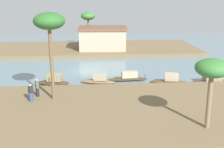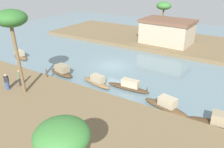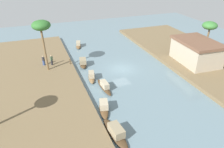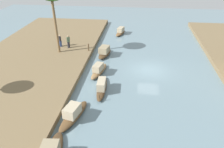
{
  "view_description": "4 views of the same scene",
  "coord_description": "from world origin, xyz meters",
  "views": [
    {
      "loc": [
        0.54,
        -37.02,
        10.11
      ],
      "look_at": [
        3.1,
        -4.36,
        0.76
      ],
      "focal_mm": 46.44,
      "sensor_mm": 36.0,
      "label": 1
    },
    {
      "loc": [
        14.8,
        -23.72,
        11.24
      ],
      "look_at": [
        2.16,
        -3.59,
        0.68
      ],
      "focal_mm": 36.88,
      "sensor_mm": 36.0,
      "label": 2
    },
    {
      "loc": [
        30.34,
        -12.98,
        16.19
      ],
      "look_at": [
        3.24,
        -2.96,
        1.16
      ],
      "focal_mm": 35.58,
      "sensor_mm": 36.0,
      "label": 3
    },
    {
      "loc": [
        24.42,
        -1.43,
        12.07
      ],
      "look_at": [
        3.26,
        -3.95,
        0.95
      ],
      "focal_mm": 37.75,
      "sensor_mm": 36.0,
      "label": 4
    }
  ],
  "objects": [
    {
      "name": "mooring_post",
      "position": [
        -3.72,
        -7.86,
        1.0
      ],
      "size": [
        0.14,
        0.14,
        0.93
      ],
      "primitive_type": "cylinder",
      "color": "#4C3823",
      "rests_on": "riverbank_left"
    },
    {
      "name": "palm_tree_left_near",
      "position": [
        -2.87,
        -11.63,
        7.48
      ],
      "size": [
        2.73,
        2.73,
        7.9
      ],
      "color": "brown",
      "rests_on": "riverbank_left"
    },
    {
      "name": "sampan_with_red_awning",
      "position": [
        9.57,
        -6.36,
        0.45
      ],
      "size": [
        4.5,
        2.0,
        1.24
      ],
      "rotation": [
        0.0,
        0.0,
        -0.23
      ],
      "color": "brown",
      "rests_on": "river_water"
    },
    {
      "name": "sampan_open_hull",
      "position": [
        4.97,
        -4.75,
        0.42
      ],
      "size": [
        4.83,
        1.09,
        1.16
      ],
      "rotation": [
        0.0,
        0.0,
        0.05
      ],
      "color": "#47331E",
      "rests_on": "river_water"
    },
    {
      "name": "riverside_building",
      "position": [
        2.78,
        12.2,
        2.47
      ],
      "size": [
        8.37,
        5.92,
        3.8
      ],
      "rotation": [
        0.0,
        0.0,
        -0.05
      ],
      "color": "tan",
      "rests_on": "riverbank_right"
    },
    {
      "name": "sampan_near_left_bank",
      "position": [
        -3.55,
        -5.73,
        0.51
      ],
      "size": [
        3.84,
        1.77,
        1.31
      ],
      "rotation": [
        0.0,
        0.0,
        -0.17
      ],
      "color": "#47331E",
      "rests_on": "river_water"
    },
    {
      "name": "palm_tree_right_tall",
      "position": [
        0.37,
        16.35,
        5.72
      ],
      "size": [
        2.6,
        2.6,
        6.02
      ],
      "color": "brown",
      "rests_on": "riverbank_right"
    },
    {
      "name": "person_on_near_bank",
      "position": [
        -4.47,
        -10.73,
        1.32
      ],
      "size": [
        0.43,
        0.47,
        1.7
      ],
      "rotation": [
        0.0,
        0.0,
        1.99
      ],
      "color": "#232328",
      "rests_on": "riverbank_left"
    },
    {
      "name": "sampan_foreground",
      "position": [
        -12.78,
        -4.45,
        0.41
      ],
      "size": [
        3.63,
        1.75,
        1.08
      ],
      "rotation": [
        0.0,
        0.0,
        -0.24
      ],
      "color": "brown",
      "rests_on": "river_water"
    },
    {
      "name": "river_water",
      "position": [
        0.0,
        0.0,
        0.0
      ],
      "size": [
        67.68,
        67.68,
        0.0
      ],
      "primitive_type": "plane",
      "color": "slate",
      "rests_on": "ground"
    },
    {
      "name": "riverbank_left",
      "position": [
        0.0,
        -14.3,
        0.27
      ],
      "size": [
        39.08,
        13.71,
        0.54
      ],
      "primitive_type": "cube",
      "color": "brown",
      "rests_on": "ground"
    },
    {
      "name": "sampan_midstream",
      "position": [
        1.5,
        -5.64,
        0.44
      ],
      "size": [
        4.13,
        1.73,
        1.19
      ],
      "rotation": [
        0.0,
        0.0,
        -0.21
      ],
      "color": "brown",
      "rests_on": "river_water"
    },
    {
      "name": "person_by_mooring",
      "position": [
        -4.82,
        -11.99,
        1.2
      ],
      "size": [
        0.55,
        0.55,
        1.63
      ],
      "rotation": [
        0.0,
        0.0,
        3.74
      ],
      "color": "#33477A",
      "rests_on": "riverbank_left"
    },
    {
      "name": "sampan_downstream_large",
      "position": [
        14.22,
        -6.63,
        0.48
      ],
      "size": [
        5.24,
        1.69,
        1.29
      ],
      "rotation": [
        0.0,
        0.0,
        0.1
      ],
      "color": "#47331E",
      "rests_on": "river_water"
    },
    {
      "name": "riverbank_right",
      "position": [
        0.0,
        14.3,
        0.27
      ],
      "size": [
        39.08,
        13.71,
        0.54
      ],
      "primitive_type": "cube",
      "color": "brown",
      "rests_on": "ground"
    },
    {
      "name": "palm_tree_left_far",
      "position": [
        8.96,
        -18.33,
        4.88
      ],
      "size": [
        2.41,
        2.41,
        5.15
      ],
      "color": "#7F6647",
      "rests_on": "riverbank_left"
    }
  ]
}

